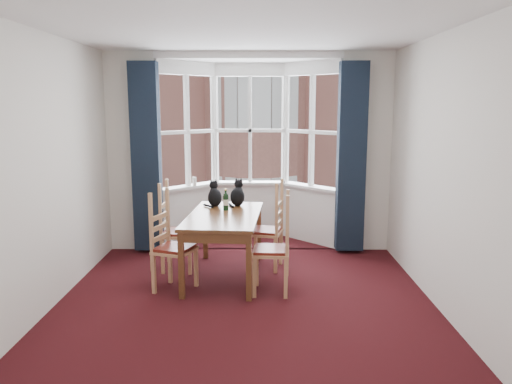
{
  "coord_description": "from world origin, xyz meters",
  "views": [
    {
      "loc": [
        0.16,
        -4.8,
        2.09
      ],
      "look_at": [
        0.11,
        1.05,
        1.05
      ],
      "focal_mm": 35.0,
      "sensor_mm": 36.0,
      "label": 1
    }
  ],
  "objects_px": {
    "chair_left_far": "(172,233)",
    "candle_tall": "(194,181)",
    "cat_left": "(215,196)",
    "chair_right_far": "(272,232)",
    "wine_bottle": "(226,201)",
    "cat_right": "(238,195)",
    "chair_right_near": "(279,252)",
    "chair_left_near": "(168,249)",
    "dining_table": "(224,221)"
  },
  "relations": [
    {
      "from": "chair_left_far",
      "to": "cat_left",
      "type": "xyz_separation_m",
      "value": [
        0.53,
        0.22,
        0.44
      ]
    },
    {
      "from": "chair_left_near",
      "to": "chair_left_far",
      "type": "xyz_separation_m",
      "value": [
        -0.07,
        0.68,
        0.0
      ]
    },
    {
      "from": "cat_right",
      "to": "candle_tall",
      "type": "bearing_deg",
      "value": 123.65
    },
    {
      "from": "chair_left_far",
      "to": "cat_left",
      "type": "height_order",
      "value": "cat_left"
    },
    {
      "from": "cat_left",
      "to": "wine_bottle",
      "type": "height_order",
      "value": "cat_left"
    },
    {
      "from": "chair_left_far",
      "to": "wine_bottle",
      "type": "xyz_separation_m",
      "value": [
        0.69,
        -0.04,
        0.43
      ]
    },
    {
      "from": "wine_bottle",
      "to": "candle_tall",
      "type": "xyz_separation_m",
      "value": [
        -0.56,
        1.34,
        0.04
      ]
    },
    {
      "from": "dining_table",
      "to": "chair_left_far",
      "type": "distance_m",
      "value": 0.77
    },
    {
      "from": "cat_left",
      "to": "cat_right",
      "type": "height_order",
      "value": "cat_right"
    },
    {
      "from": "wine_bottle",
      "to": "chair_right_far",
      "type": "bearing_deg",
      "value": 9.49
    },
    {
      "from": "chair_right_far",
      "to": "wine_bottle",
      "type": "distance_m",
      "value": 0.73
    },
    {
      "from": "chair_left_far",
      "to": "candle_tall",
      "type": "height_order",
      "value": "candle_tall"
    },
    {
      "from": "chair_right_far",
      "to": "candle_tall",
      "type": "bearing_deg",
      "value": 132.75
    },
    {
      "from": "chair_left_near",
      "to": "candle_tall",
      "type": "bearing_deg",
      "value": 88.35
    },
    {
      "from": "dining_table",
      "to": "chair_right_near",
      "type": "bearing_deg",
      "value": -37.85
    },
    {
      "from": "wine_bottle",
      "to": "candle_tall",
      "type": "relative_size",
      "value": 2.03
    },
    {
      "from": "chair_right_near",
      "to": "candle_tall",
      "type": "relative_size",
      "value": 7.01
    },
    {
      "from": "chair_right_near",
      "to": "chair_right_far",
      "type": "relative_size",
      "value": 1.0
    },
    {
      "from": "cat_right",
      "to": "wine_bottle",
      "type": "bearing_deg",
      "value": -114.99
    },
    {
      "from": "chair_left_near",
      "to": "chair_right_near",
      "type": "bearing_deg",
      "value": -4.14
    },
    {
      "from": "chair_left_near",
      "to": "chair_left_far",
      "type": "relative_size",
      "value": 1.0
    },
    {
      "from": "dining_table",
      "to": "chair_right_far",
      "type": "bearing_deg",
      "value": 29.69
    },
    {
      "from": "chair_left_far",
      "to": "candle_tall",
      "type": "relative_size",
      "value": 7.01
    },
    {
      "from": "chair_left_far",
      "to": "chair_right_far",
      "type": "height_order",
      "value": "same"
    },
    {
      "from": "chair_left_far",
      "to": "cat_left",
      "type": "bearing_deg",
      "value": 22.27
    },
    {
      "from": "dining_table",
      "to": "chair_left_near",
      "type": "distance_m",
      "value": 0.77
    },
    {
      "from": "chair_left_near",
      "to": "chair_right_near",
      "type": "height_order",
      "value": "same"
    },
    {
      "from": "chair_right_near",
      "to": "chair_right_far",
      "type": "bearing_deg",
      "value": 93.83
    },
    {
      "from": "chair_left_far",
      "to": "wine_bottle",
      "type": "height_order",
      "value": "wine_bottle"
    },
    {
      "from": "chair_left_far",
      "to": "candle_tall",
      "type": "distance_m",
      "value": 1.39
    },
    {
      "from": "chair_left_near",
      "to": "chair_left_far",
      "type": "bearing_deg",
      "value": 96.03
    },
    {
      "from": "dining_table",
      "to": "chair_left_far",
      "type": "height_order",
      "value": "chair_left_far"
    },
    {
      "from": "wine_bottle",
      "to": "chair_left_far",
      "type": "bearing_deg",
      "value": 176.92
    },
    {
      "from": "chair_right_far",
      "to": "wine_bottle",
      "type": "xyz_separation_m",
      "value": [
        -0.58,
        -0.1,
        0.43
      ]
    },
    {
      "from": "cat_right",
      "to": "wine_bottle",
      "type": "xyz_separation_m",
      "value": [
        -0.13,
        -0.29,
        -0.02
      ]
    },
    {
      "from": "chair_left_near",
      "to": "chair_right_far",
      "type": "bearing_deg",
      "value": 31.76
    },
    {
      "from": "chair_left_far",
      "to": "cat_right",
      "type": "distance_m",
      "value": 0.97
    },
    {
      "from": "dining_table",
      "to": "chair_left_far",
      "type": "relative_size",
      "value": 1.74
    },
    {
      "from": "candle_tall",
      "to": "chair_right_far",
      "type": "bearing_deg",
      "value": -47.25
    },
    {
      "from": "cat_right",
      "to": "chair_right_far",
      "type": "bearing_deg",
      "value": -23.16
    },
    {
      "from": "chair_left_near",
      "to": "cat_right",
      "type": "bearing_deg",
      "value": 51.14
    },
    {
      "from": "chair_right_near",
      "to": "wine_bottle",
      "type": "bearing_deg",
      "value": 130.89
    },
    {
      "from": "chair_right_near",
      "to": "chair_right_far",
      "type": "xyz_separation_m",
      "value": [
        -0.06,
        0.84,
        0.0
      ]
    },
    {
      "from": "cat_left",
      "to": "cat_right",
      "type": "xyz_separation_m",
      "value": [
        0.29,
        0.03,
        0.0
      ]
    },
    {
      "from": "cat_left",
      "to": "chair_right_far",
      "type": "bearing_deg",
      "value": -11.96
    },
    {
      "from": "dining_table",
      "to": "candle_tall",
      "type": "height_order",
      "value": "candle_tall"
    },
    {
      "from": "chair_left_far",
      "to": "chair_right_far",
      "type": "distance_m",
      "value": 1.28
    },
    {
      "from": "chair_left_near",
      "to": "chair_right_far",
      "type": "distance_m",
      "value": 1.41
    },
    {
      "from": "cat_left",
      "to": "wine_bottle",
      "type": "xyz_separation_m",
      "value": [
        0.16,
        -0.25,
        -0.02
      ]
    },
    {
      "from": "cat_left",
      "to": "candle_tall",
      "type": "distance_m",
      "value": 1.15
    }
  ]
}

